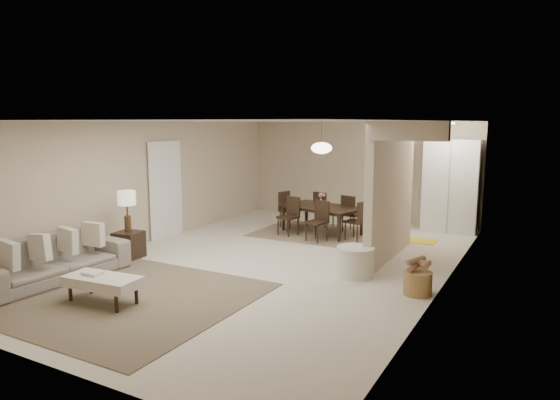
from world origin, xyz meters
The scene contains 22 objects.
floor centered at (0.00, 0.00, 0.00)m, with size 9.00×9.00×0.00m, color beige.
ceiling centered at (0.00, 0.00, 2.50)m, with size 9.00×9.00×0.00m, color white.
back_wall centered at (0.00, 4.50, 1.25)m, with size 6.00×6.00×0.00m, color #C7B297.
left_wall centered at (-3.00, 0.00, 1.25)m, with size 9.00×9.00×0.00m, color #C7B297.
right_wall centered at (3.00, 0.00, 1.25)m, with size 9.00×9.00×0.00m, color #C7B297.
partition centered at (1.80, 1.25, 1.25)m, with size 0.15×2.50×2.50m, color #C7B297.
doorway centered at (-2.97, 0.60, 1.02)m, with size 0.04×0.90×2.04m, color black.
pantry_cabinet centered at (2.35, 4.15, 1.05)m, with size 1.20×0.55×2.10m, color white.
flush_light centered at (2.30, 3.20, 2.46)m, with size 0.44×0.44×0.05m, color white.
living_rug centered at (-0.78, -2.65, 0.01)m, with size 3.20×3.20×0.01m, color brown.
sofa centered at (-2.45, -2.65, 0.35)m, with size 0.93×2.39×0.70m, color gray.
ottoman_bench centered at (-0.98, -2.95, 0.31)m, with size 1.11×0.59×0.38m.
side_table centered at (-2.40, -1.07, 0.25)m, with size 0.45×0.45×0.49m, color black.
table_lamp centered at (-2.40, -1.07, 1.05)m, with size 0.32×0.32×0.76m.
round_pouf centered at (1.65, -0.10, 0.24)m, with size 0.61×0.61×0.48m, color beige.
wicker_basket centered at (2.75, -0.50, 0.17)m, with size 0.41×0.41×0.35m, color olive.
dining_rug centered at (-0.14, 2.49, 0.01)m, with size 2.80×2.10×0.01m, color brown.
dining_table centered at (-0.14, 2.49, 0.31)m, with size 1.78×0.99×0.62m, color black.
dining_chairs centered at (-0.14, 2.49, 0.43)m, with size 2.31×1.90×0.85m.
vase centered at (-0.14, 2.49, 0.71)m, with size 0.16×0.16×0.17m, color white.
yellow_mat centered at (1.93, 2.84, 0.01)m, with size 0.80×0.49×0.01m, color yellow.
pendant_light centered at (-0.14, 2.49, 1.92)m, with size 0.46×0.46×0.71m.
Camera 1 is at (4.35, -7.56, 2.48)m, focal length 32.00 mm.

